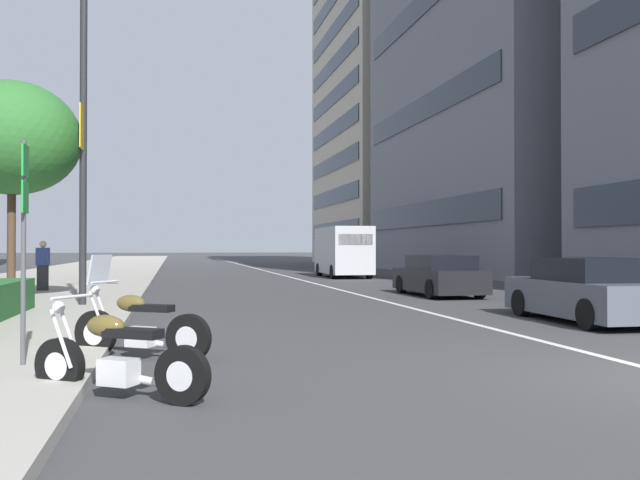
% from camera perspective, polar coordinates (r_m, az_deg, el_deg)
% --- Properties ---
extents(sidewalk_right_plaza, '(160.00, 8.47, 0.15)m').
position_cam_1_polar(sidewalk_right_plaza, '(37.28, -20.47, -2.95)').
color(sidewalk_right_plaza, '#A39E93').
rests_on(sidewalk_right_plaza, ground).
extents(lane_centre_stripe, '(110.00, 0.16, 0.01)m').
position_cam_1_polar(lane_centre_stripe, '(42.37, -4.14, -2.80)').
color(lane_centre_stripe, silver).
rests_on(lane_centre_stripe, ground).
extents(motorcycle_under_tarp, '(1.31, 1.89, 1.08)m').
position_cam_1_polar(motorcycle_under_tarp, '(7.47, -17.05, -9.84)').
color(motorcycle_under_tarp, black).
rests_on(motorcycle_under_tarp, ground).
extents(motorcycle_by_sign_pole, '(1.28, 1.96, 1.50)m').
position_cam_1_polar(motorcycle_by_sign_pole, '(9.97, -15.32, -7.26)').
color(motorcycle_by_sign_pole, black).
rests_on(motorcycle_by_sign_pole, ground).
extents(car_far_down_avenue, '(4.24, 1.98, 1.38)m').
position_cam_1_polar(car_far_down_avenue, '(15.40, 22.01, -4.13)').
color(car_far_down_avenue, '#4C515B').
rests_on(car_far_down_avenue, ground).
extents(car_lead_in_lane, '(4.25, 1.84, 1.34)m').
position_cam_1_polar(car_lead_in_lane, '(22.38, 10.17, -3.08)').
color(car_lead_in_lane, black).
rests_on(car_lead_in_lane, ground).
extents(delivery_van_ahead, '(5.43, 2.23, 2.68)m').
position_cam_1_polar(delivery_van_ahead, '(35.72, 2.00, -0.92)').
color(delivery_van_ahead, '#B7B7BC').
rests_on(delivery_van_ahead, ground).
extents(parking_sign_by_curb, '(0.32, 0.06, 2.78)m').
position_cam_1_polar(parking_sign_by_curb, '(9.01, -24.08, 1.22)').
color(parking_sign_by_curb, '#47494C').
rests_on(parking_sign_by_curb, sidewalk_right_plaza).
extents(street_lamp_with_banners, '(1.26, 2.01, 8.36)m').
position_cam_1_polar(street_lamp_with_banners, '(18.24, -18.83, 10.42)').
color(street_lamp_with_banners, '#232326').
rests_on(street_lamp_with_banners, sidewalk_right_plaza).
extents(street_tree_far_plaza, '(3.58, 3.58, 5.91)m').
position_cam_1_polar(street_tree_far_plaza, '(19.79, -24.95, 7.91)').
color(street_tree_far_plaza, '#473323').
rests_on(street_tree_far_plaza, sidewalk_right_plaza).
extents(pedestrian_on_plaza, '(0.30, 0.43, 1.68)m').
position_cam_1_polar(pedestrian_on_plaza, '(24.34, -22.71, -2.02)').
color(pedestrian_on_plaza, '#2D2D33').
rests_on(pedestrian_on_plaza, sidewalk_right_plaza).
extents(office_tower_far_left_down_avenue, '(20.24, 14.61, 41.35)m').
position_cam_1_polar(office_tower_far_left_down_avenue, '(69.19, 7.23, 15.36)').
color(office_tower_far_left_down_avenue, beige).
rests_on(office_tower_far_left_down_avenue, ground).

